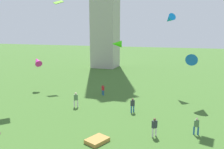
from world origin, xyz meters
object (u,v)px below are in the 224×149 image
object	(u,v)px
person_0	(196,125)
person_1	(154,126)
person_4	(103,89)
kite_bundle_0	(97,140)
kite_flying_4	(117,44)
kite_flying_6	(169,19)
kite_flying_2	(193,57)
person_2	(76,99)
person_3	(133,104)
kite_flying_3	(58,2)
kite_flying_5	(37,61)

from	to	relation	value
person_0	person_1	bearing A→B (deg)	21.19
person_4	kite_bundle_0	bearing A→B (deg)	-32.98
person_1	kite_flying_4	world-z (taller)	kite_flying_4
person_1	kite_flying_6	world-z (taller)	kite_flying_6
kite_flying_4	kite_flying_6	bearing A→B (deg)	51.19
kite_flying_2	kite_flying_4	size ratio (longest dim) A/B	1.18
person_2	person_4	distance (m)	6.06
person_2	kite_flying_2	distance (m)	15.40
person_2	kite_flying_6	world-z (taller)	kite_flying_6
kite_flying_6	person_0	bearing A→B (deg)	67.70
person_4	kite_flying_4	bearing A→B (deg)	134.14
person_0	person_3	xyz separation A→B (m)	(-6.70, 3.72, 0.05)
kite_flying_2	kite_flying_4	xyz separation A→B (m)	(-12.83, 9.12, 0.96)
person_4	kite_flying_3	distance (m)	17.11
kite_flying_2	kite_bundle_0	distance (m)	16.77
person_0	kite_flying_2	distance (m)	11.06
person_0	kite_flying_6	world-z (taller)	kite_flying_6
kite_flying_3	kite_flying_4	bearing A→B (deg)	157.86
person_4	kite_flying_4	distance (m)	11.41
person_4	kite_bundle_0	world-z (taller)	person_4
person_1	kite_flying_5	distance (m)	23.56
person_3	kite_flying_6	distance (m)	15.88
person_3	person_1	bearing A→B (deg)	-114.06
kite_flying_4	kite_flying_5	distance (m)	13.95
person_3	kite_flying_5	distance (m)	18.47
person_0	kite_flying_4	xyz separation A→B (m)	(-13.36, 19.00, 5.90)
person_3	person_0	bearing A→B (deg)	-84.43
kite_flying_6	person_4	bearing A→B (deg)	1.71
person_2	person_4	size ratio (longest dim) A/B	1.18
person_3	kite_flying_2	distance (m)	9.99
person_2	person_3	size ratio (longest dim) A/B	1.10
kite_flying_5	kite_flying_6	world-z (taller)	kite_flying_6
kite_flying_4	kite_bundle_0	xyz separation A→B (m)	(5.51, -23.10, -6.63)
person_3	kite_flying_6	world-z (taller)	kite_flying_6
person_1	kite_flying_6	xyz separation A→B (m)	(-0.58, 17.43, 9.86)
kite_flying_3	person_0	bearing A→B (deg)	98.21
person_0	person_1	xyz separation A→B (m)	(-3.49, -1.56, 0.07)
person_2	kite_flying_6	distance (m)	18.55
person_0	person_3	world-z (taller)	person_3
kite_flying_3	kite_bundle_0	distance (m)	27.26
person_2	kite_flying_5	bearing A→B (deg)	116.40
person_3	kite_flying_4	distance (m)	17.66
kite_flying_4	person_2	bearing A→B (deg)	-21.19
person_2	kite_flying_2	world-z (taller)	kite_flying_2
person_0	kite_bundle_0	xyz separation A→B (m)	(-7.85, -4.10, -0.74)
person_0	kite_flying_4	bearing A→B (deg)	-57.78
person_0	person_3	bearing A→B (deg)	-31.98
person_1	person_4	bearing A→B (deg)	-101.18
kite_flying_5	person_2	bearing A→B (deg)	94.05
person_0	person_4	xyz separation A→B (m)	(-12.38, 9.29, -0.02)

